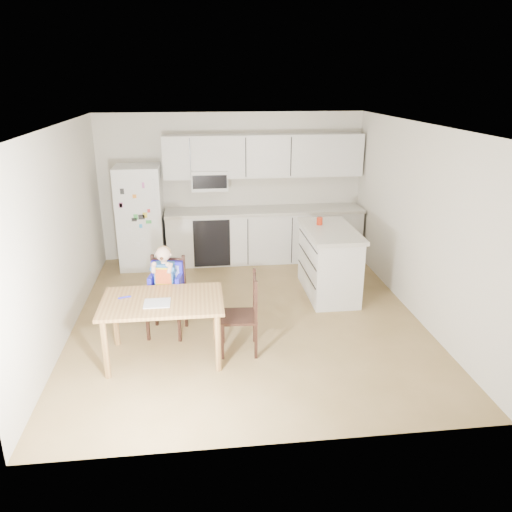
{
  "coord_description": "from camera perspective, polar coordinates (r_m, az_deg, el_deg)",
  "views": [
    {
      "loc": [
        -0.58,
        -6.01,
        3.02
      ],
      "look_at": [
        0.09,
        -0.31,
        0.97
      ],
      "focal_mm": 35.0,
      "sensor_mm": 36.0,
      "label": 1
    }
  ],
  "objects": [
    {
      "name": "kitchen_run",
      "position": [
        8.6,
        0.75,
        5.21
      ],
      "size": [
        3.37,
        0.62,
        2.15
      ],
      "color": "silver",
      "rests_on": "ground"
    },
    {
      "name": "refrigerator",
      "position": [
        8.5,
        -13.05,
        4.35
      ],
      "size": [
        0.72,
        0.7,
        1.7
      ],
      "primitive_type": "cube",
      "color": "silver",
      "rests_on": "ground"
    },
    {
      "name": "kitchen_island",
      "position": [
        7.36,
        8.32,
        -0.6
      ],
      "size": [
        0.71,
        1.35,
        0.99
      ],
      "color": "silver",
      "rests_on": "ground"
    },
    {
      "name": "chair_booster",
      "position": [
        6.19,
        -10.25,
        -2.8
      ],
      "size": [
        0.5,
        0.5,
        1.14
      ],
      "rotation": [
        0.0,
        0.0,
        -0.19
      ],
      "color": "black",
      "rests_on": "ground"
    },
    {
      "name": "toddler_spoon",
      "position": [
        5.75,
        -14.91,
        -4.6
      ],
      "size": [
        0.12,
        0.06,
        0.02
      ],
      "primitive_type": "cylinder",
      "rotation": [
        0.0,
        1.57,
        0.35
      ],
      "color": "#231FCD",
      "rests_on": "dining_table"
    },
    {
      "name": "dining_table",
      "position": [
        5.66,
        -10.62,
        -5.83
      ],
      "size": [
        1.34,
        0.86,
        0.72
      ],
      "color": "brown",
      "rests_on": "ground"
    },
    {
      "name": "napkin",
      "position": [
        5.53,
        -11.24,
        -5.31
      ],
      "size": [
        0.28,
        0.25,
        0.01
      ],
      "primitive_type": "cube",
      "color": "#A6A6AA",
      "rests_on": "dining_table"
    },
    {
      "name": "chair_side",
      "position": [
        5.74,
        -1.05,
        -6.02
      ],
      "size": [
        0.45,
        0.45,
        0.95
      ],
      "rotation": [
        0.0,
        0.0,
        -1.64
      ],
      "color": "black",
      "rests_on": "ground"
    },
    {
      "name": "red_cup",
      "position": [
        7.38,
        7.28,
        3.98
      ],
      "size": [
        0.09,
        0.09,
        0.11
      ],
      "primitive_type": "cylinder",
      "color": "#B3260E",
      "rests_on": "kitchen_island"
    },
    {
      "name": "room",
      "position": [
        6.76,
        -1.53,
        4.43
      ],
      "size": [
        4.52,
        5.01,
        2.51
      ],
      "color": "olive",
      "rests_on": "ground"
    }
  ]
}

